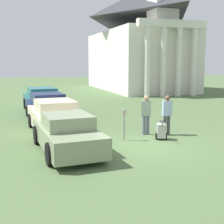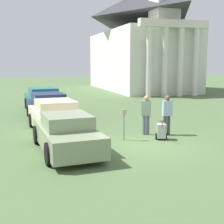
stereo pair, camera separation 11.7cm
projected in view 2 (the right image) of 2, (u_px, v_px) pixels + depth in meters
name	position (u px, v px, depth m)	size (l,w,h in m)	color
ground_plane	(140.00, 146.00, 12.37)	(120.00, 120.00, 0.00)	#4C663D
parked_car_sage	(66.00, 133.00, 11.52)	(2.22, 4.75, 1.42)	gray
parked_car_cream	(55.00, 117.00, 14.66)	(2.31, 5.26, 1.54)	beige
parked_car_navy	(48.00, 107.00, 17.97)	(2.30, 5.06, 1.54)	#19234C
parked_car_teal	(43.00, 100.00, 21.11)	(2.34, 5.36, 1.59)	#23666B
parking_meter	(124.00, 119.00, 13.12)	(0.18, 0.09, 1.33)	slate
person_worker	(146.00, 112.00, 14.14)	(0.47, 0.38, 1.80)	#515670
person_supervisor	(167.00, 112.00, 14.11)	(0.45, 0.28, 1.80)	#3F3F47
equipment_cart	(161.00, 131.00, 13.31)	(0.55, 0.99, 1.00)	#B2B2AD
church	(141.00, 36.00, 36.98)	(8.46, 17.30, 25.28)	silver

